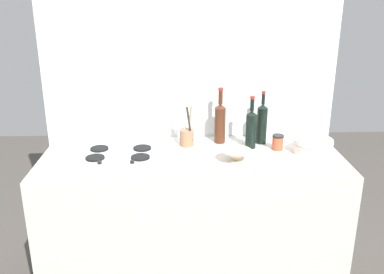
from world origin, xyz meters
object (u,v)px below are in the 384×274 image
object	(u,v)px
wine_bottle_leftmost	(251,128)
wine_bottle_mid_left	(220,122)
plate_stack	(313,146)
condiment_jar_front	(278,142)
mixing_bowl	(236,155)
utensil_crock	(187,136)
stovetop_hob	(119,155)
wine_bottle_mid_right	(262,123)

from	to	relation	value
wine_bottle_leftmost	wine_bottle_mid_left	size ratio (longest dim) A/B	0.91
plate_stack	condiment_jar_front	size ratio (longest dim) A/B	2.51
mixing_bowl	plate_stack	bearing A→B (deg)	13.88
utensil_crock	condiment_jar_front	world-z (taller)	utensil_crock
mixing_bowl	condiment_jar_front	world-z (taller)	condiment_jar_front
wine_bottle_leftmost	condiment_jar_front	world-z (taller)	wine_bottle_leftmost
utensil_crock	mixing_bowl	bearing A→B (deg)	-44.71
utensil_crock	condiment_jar_front	bearing A→B (deg)	-9.42
utensil_crock	condiment_jar_front	xyz separation A→B (m)	(0.56, -0.09, -0.02)
stovetop_hob	plate_stack	size ratio (longest dim) A/B	2.17
stovetop_hob	condiment_jar_front	xyz separation A→B (m)	(0.97, 0.09, 0.03)
mixing_bowl	utensil_crock	bearing A→B (deg)	135.29
stovetop_hob	wine_bottle_mid_right	world-z (taller)	wine_bottle_mid_right
stovetop_hob	wine_bottle_leftmost	distance (m)	0.82
mixing_bowl	condiment_jar_front	xyz separation A→B (m)	(0.28, 0.18, 0.01)
stovetop_hob	mixing_bowl	distance (m)	0.69
wine_bottle_mid_right	wine_bottle_leftmost	bearing A→B (deg)	-136.53
wine_bottle_mid_left	wine_bottle_mid_right	xyz separation A→B (m)	(0.27, -0.02, -0.00)
stovetop_hob	wine_bottle_mid_right	xyz separation A→B (m)	(0.89, 0.22, 0.12)
wine_bottle_mid_left	mixing_bowl	xyz separation A→B (m)	(0.06, -0.33, -0.10)
stovetop_hob	plate_stack	distance (m)	1.17
plate_stack	wine_bottle_leftmost	world-z (taller)	wine_bottle_leftmost
mixing_bowl	wine_bottle_mid_left	bearing A→B (deg)	100.96
mixing_bowl	condiment_jar_front	size ratio (longest dim) A/B	1.86
plate_stack	condiment_jar_front	bearing A→B (deg)	162.97
wine_bottle_leftmost	condiment_jar_front	distance (m)	0.19
wine_bottle_mid_right	condiment_jar_front	xyz separation A→B (m)	(0.08, -0.12, -0.09)
wine_bottle_leftmost	condiment_jar_front	bearing A→B (deg)	-15.09
wine_bottle_mid_right	utensil_crock	world-z (taller)	wine_bottle_mid_right
utensil_crock	plate_stack	bearing A→B (deg)	-11.47
wine_bottle_leftmost	condiment_jar_front	xyz separation A→B (m)	(0.16, -0.04, -0.08)
stovetop_hob	utensil_crock	world-z (taller)	utensil_crock
utensil_crock	wine_bottle_mid_left	bearing A→B (deg)	13.43
plate_stack	wine_bottle_mid_left	xyz separation A→B (m)	(-0.55, 0.21, 0.09)
wine_bottle_mid_right	mixing_bowl	bearing A→B (deg)	-123.84
mixing_bowl	condiment_jar_front	bearing A→B (deg)	32.67
plate_stack	utensil_crock	xyz separation A→B (m)	(-0.76, 0.15, 0.02)
plate_stack	wine_bottle_mid_right	size ratio (longest dim) A/B	0.70
plate_stack	wine_bottle_mid_left	bearing A→B (deg)	159.41
plate_stack	mixing_bowl	distance (m)	0.50
plate_stack	wine_bottle_mid_right	bearing A→B (deg)	146.81
plate_stack	wine_bottle_leftmost	xyz separation A→B (m)	(-0.36, 0.11, 0.08)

